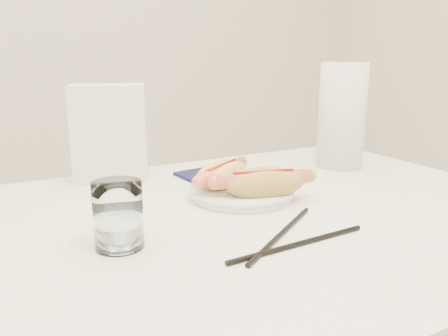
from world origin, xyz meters
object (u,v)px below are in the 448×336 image
table (229,248)px  napkin_box (110,133)px  water_glass (118,215)px  paper_towel_roll (342,116)px  hotdog_right (263,183)px  plate (242,194)px  hotdog_left (222,175)px

table → napkin_box: size_ratio=5.75×
water_glass → paper_towel_roll: (0.62, 0.22, 0.08)m
hotdog_right → paper_towel_roll: bearing=38.9°
plate → paper_towel_roll: 0.37m
plate → hotdog_left: (-0.02, 0.04, 0.03)m
hotdog_right → plate: bearing=121.1°
plate → napkin_box: 0.33m
hotdog_right → water_glass: 0.30m
table → plate: (0.07, 0.08, 0.07)m
hotdog_left → paper_towel_roll: (0.36, 0.06, 0.09)m
napkin_box → table: bearing=-50.7°
water_glass → hotdog_right: bearing=12.8°
table → hotdog_right: bearing=18.0°
hotdog_left → hotdog_right: bearing=-100.4°
table → hotdog_right: 0.14m
hotdog_right → table: bearing=-148.3°
water_glass → paper_towel_roll: size_ratio=0.39×
plate → paper_towel_roll: paper_towel_roll is taller
napkin_box → plate: bearing=-33.4°
hotdog_left → napkin_box: napkin_box is taller
water_glass → paper_towel_roll: bearing=19.6°
hotdog_left → water_glass: (-0.25, -0.16, 0.01)m
table → hotdog_left: size_ratio=7.48×
table → paper_towel_roll: paper_towel_roll is taller
hotdog_right → napkin_box: size_ratio=0.89×
napkin_box → water_glass: bearing=-83.5°
table → paper_towel_roll: size_ratio=4.76×
water_glass → paper_towel_roll: paper_towel_roll is taller
hotdog_right → water_glass: water_glass is taller
plate → paper_towel_roll: (0.34, 0.10, 0.12)m
table → plate: size_ratio=6.07×
plate → paper_towel_roll: bearing=16.6°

